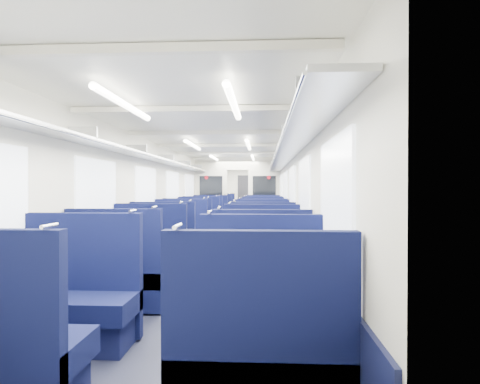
{
  "coord_description": "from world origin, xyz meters",
  "views": [
    {
      "loc": [
        0.85,
        -10.6,
        1.42
      ],
      "look_at": [
        0.18,
        1.13,
        1.29
      ],
      "focal_mm": 30.77,
      "sensor_mm": 36.0,
      "label": 1
    }
  ],
  "objects_px": {
    "seat_23": "(263,215)",
    "seat_1": "(260,364)",
    "seat_17": "(263,225)",
    "seat_12": "(189,234)",
    "end_door": "(246,196)",
    "seat_20": "(217,216)",
    "seat_9": "(262,250)",
    "seat_21": "(263,217)",
    "seat_7": "(262,263)",
    "seat_19": "(263,221)",
    "seat_10": "(180,240)",
    "seat_5": "(262,281)",
    "seat_8": "(165,249)",
    "bulkhead": "(238,193)",
    "seat_14": "(198,228)",
    "seat_18": "(210,221)",
    "seat_16": "(203,225)",
    "seat_4": "(119,278)",
    "seat_3": "(261,310)",
    "seat_2": "(77,304)",
    "seat_6": "(148,260)",
    "seat_11": "(262,240)",
    "seat_13": "(263,235)",
    "seat_15": "(263,229)",
    "seat_22": "(220,214)"
  },
  "relations": [
    {
      "from": "seat_23",
      "to": "seat_8",
      "type": "bearing_deg",
      "value": -100.52
    },
    {
      "from": "seat_3",
      "to": "seat_4",
      "type": "height_order",
      "value": "same"
    },
    {
      "from": "seat_20",
      "to": "seat_17",
      "type": "bearing_deg",
      "value": -63.03
    },
    {
      "from": "seat_17",
      "to": "seat_15",
      "type": "bearing_deg",
      "value": -90.0
    },
    {
      "from": "seat_4",
      "to": "seat_6",
      "type": "xyz_separation_m",
      "value": [
        0.0,
        1.19,
        0.0
      ]
    },
    {
      "from": "seat_1",
      "to": "seat_8",
      "type": "distance_m",
      "value": 4.77
    },
    {
      "from": "seat_1",
      "to": "seat_12",
      "type": "xyz_separation_m",
      "value": [
        -1.66,
        6.7,
        0.0
      ]
    },
    {
      "from": "seat_12",
      "to": "seat_14",
      "type": "xyz_separation_m",
      "value": [
        0.0,
        1.26,
        0.0
      ]
    },
    {
      "from": "end_door",
      "to": "seat_20",
      "type": "relative_size",
      "value": 1.64
    },
    {
      "from": "seat_5",
      "to": "seat_15",
      "type": "relative_size",
      "value": 1.0
    },
    {
      "from": "seat_2",
      "to": "seat_22",
      "type": "relative_size",
      "value": 1.0
    },
    {
      "from": "bulkhead",
      "to": "seat_12",
      "type": "relative_size",
      "value": 2.3
    },
    {
      "from": "seat_5",
      "to": "seat_6",
      "type": "relative_size",
      "value": 1.0
    },
    {
      "from": "seat_16",
      "to": "seat_23",
      "type": "bearing_deg",
      "value": 69.48
    },
    {
      "from": "seat_23",
      "to": "seat_1",
      "type": "bearing_deg",
      "value": -90.0
    },
    {
      "from": "seat_10",
      "to": "seat_17",
      "type": "bearing_deg",
      "value": 64.13
    },
    {
      "from": "seat_14",
      "to": "seat_22",
      "type": "bearing_deg",
      "value": 90.0
    },
    {
      "from": "seat_8",
      "to": "seat_22",
      "type": "distance_m",
      "value": 9.06
    },
    {
      "from": "bulkhead",
      "to": "seat_12",
      "type": "distance_m",
      "value": 4.5
    },
    {
      "from": "seat_13",
      "to": "seat_18",
      "type": "height_order",
      "value": "same"
    },
    {
      "from": "seat_6",
      "to": "seat_11",
      "type": "distance_m",
      "value": 2.81
    },
    {
      "from": "seat_8",
      "to": "seat_23",
      "type": "height_order",
      "value": "same"
    },
    {
      "from": "seat_12",
      "to": "seat_21",
      "type": "bearing_deg",
      "value": 73.32
    },
    {
      "from": "seat_1",
      "to": "seat_14",
      "type": "height_order",
      "value": "same"
    },
    {
      "from": "seat_5",
      "to": "seat_19",
      "type": "relative_size",
      "value": 1.0
    },
    {
      "from": "seat_5",
      "to": "seat_11",
      "type": "height_order",
      "value": "same"
    },
    {
      "from": "end_door",
      "to": "seat_16",
      "type": "distance_m",
      "value": 8.2
    },
    {
      "from": "seat_4",
      "to": "seat_17",
      "type": "bearing_deg",
      "value": 76.48
    },
    {
      "from": "seat_18",
      "to": "seat_19",
      "type": "distance_m",
      "value": 1.66
    },
    {
      "from": "seat_10",
      "to": "seat_23",
      "type": "xyz_separation_m",
      "value": [
        1.66,
        7.69,
        0.0
      ]
    },
    {
      "from": "seat_1",
      "to": "seat_9",
      "type": "height_order",
      "value": "same"
    },
    {
      "from": "seat_9",
      "to": "seat_21",
      "type": "xyz_separation_m",
      "value": [
        0.0,
        7.79,
        0.0
      ]
    },
    {
      "from": "seat_8",
      "to": "seat_14",
      "type": "height_order",
      "value": "same"
    },
    {
      "from": "seat_2",
      "to": "seat_20",
      "type": "bearing_deg",
      "value": 90.0
    },
    {
      "from": "end_door",
      "to": "seat_12",
      "type": "bearing_deg",
      "value": -94.56
    },
    {
      "from": "seat_7",
      "to": "seat_19",
      "type": "height_order",
      "value": "same"
    },
    {
      "from": "seat_7",
      "to": "seat_13",
      "type": "distance_m",
      "value": 3.41
    },
    {
      "from": "end_door",
      "to": "seat_20",
      "type": "height_order",
      "value": "end_door"
    },
    {
      "from": "seat_5",
      "to": "seat_7",
      "type": "bearing_deg",
      "value": 90.0
    },
    {
      "from": "seat_12",
      "to": "seat_23",
      "type": "height_order",
      "value": "same"
    },
    {
      "from": "seat_8",
      "to": "seat_10",
      "type": "distance_m",
      "value": 1.24
    },
    {
      "from": "seat_19",
      "to": "seat_21",
      "type": "xyz_separation_m",
      "value": [
        0.0,
        1.91,
        0.0
      ]
    },
    {
      "from": "seat_4",
      "to": "seat_6",
      "type": "relative_size",
      "value": 1.0
    },
    {
      "from": "seat_17",
      "to": "seat_12",
      "type": "bearing_deg",
      "value": -124.27
    },
    {
      "from": "seat_1",
      "to": "seat_10",
      "type": "relative_size",
      "value": 1.0
    },
    {
      "from": "seat_19",
      "to": "seat_8",
      "type": "bearing_deg",
      "value": -105.82
    },
    {
      "from": "seat_9",
      "to": "seat_12",
      "type": "distance_m",
      "value": 2.8
    },
    {
      "from": "seat_5",
      "to": "seat_21",
      "type": "bearing_deg",
      "value": 90.0
    },
    {
      "from": "seat_16",
      "to": "seat_10",
      "type": "bearing_deg",
      "value": -90.0
    },
    {
      "from": "seat_11",
      "to": "seat_23",
      "type": "bearing_deg",
      "value": 90.0
    }
  ]
}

